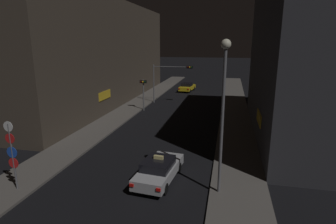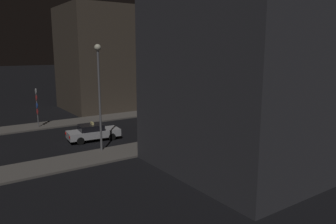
{
  "view_description": "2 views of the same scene",
  "coord_description": "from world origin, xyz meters",
  "px_view_note": "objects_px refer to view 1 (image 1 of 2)",
  "views": [
    {
      "loc": [
        5.44,
        -4.01,
        8.0
      ],
      "look_at": [
        -0.08,
        20.76,
        1.57
      ],
      "focal_mm": 29.45,
      "sensor_mm": 36.0,
      "label": 1
    },
    {
      "loc": [
        28.08,
        0.26,
        7.74
      ],
      "look_at": [
        1.96,
        18.11,
        1.73
      ],
      "focal_mm": 34.97,
      "sensor_mm": 36.0,
      "label": 2
    }
  ],
  "objects_px": {
    "far_car": "(187,87)",
    "street_lamp_near_block": "(223,95)",
    "taxi": "(159,169)",
    "traffic_light_overhead": "(169,75)",
    "traffic_light_left_kerb": "(143,89)",
    "sign_pole_left": "(12,152)"
  },
  "relations": [
    {
      "from": "far_car",
      "to": "sign_pole_left",
      "type": "xyz_separation_m",
      "value": [
        -4.27,
        -33.96,
        1.62
      ]
    },
    {
      "from": "taxi",
      "to": "traffic_light_overhead",
      "type": "bearing_deg",
      "value": 100.81
    },
    {
      "from": "far_car",
      "to": "traffic_light_overhead",
      "type": "relative_size",
      "value": 0.87
    },
    {
      "from": "taxi",
      "to": "street_lamp_near_block",
      "type": "xyz_separation_m",
      "value": [
        3.52,
        -0.72,
        4.71
      ]
    },
    {
      "from": "traffic_light_left_kerb",
      "to": "sign_pole_left",
      "type": "bearing_deg",
      "value": -93.52
    },
    {
      "from": "far_car",
      "to": "street_lamp_near_block",
      "type": "xyz_separation_m",
      "value": [
        6.6,
        -31.82,
        4.72
      ]
    },
    {
      "from": "taxi",
      "to": "traffic_light_overhead",
      "type": "distance_m",
      "value": 21.77
    },
    {
      "from": "taxi",
      "to": "far_car",
      "type": "relative_size",
      "value": 0.99
    },
    {
      "from": "traffic_light_overhead",
      "to": "taxi",
      "type": "bearing_deg",
      "value": -79.19
    },
    {
      "from": "street_lamp_near_block",
      "to": "far_car",
      "type": "bearing_deg",
      "value": 101.71
    },
    {
      "from": "taxi",
      "to": "street_lamp_near_block",
      "type": "distance_m",
      "value": 5.93
    },
    {
      "from": "taxi",
      "to": "traffic_light_overhead",
      "type": "height_order",
      "value": "traffic_light_overhead"
    },
    {
      "from": "traffic_light_overhead",
      "to": "sign_pole_left",
      "type": "distance_m",
      "value": 24.31
    },
    {
      "from": "traffic_light_overhead",
      "to": "traffic_light_left_kerb",
      "type": "distance_m",
      "value": 5.22
    },
    {
      "from": "street_lamp_near_block",
      "to": "sign_pole_left",
      "type": "bearing_deg",
      "value": -168.84
    },
    {
      "from": "taxi",
      "to": "traffic_light_left_kerb",
      "type": "bearing_deg",
      "value": 110.42
    },
    {
      "from": "taxi",
      "to": "traffic_light_left_kerb",
      "type": "distance_m",
      "value": 17.74
    },
    {
      "from": "traffic_light_overhead",
      "to": "traffic_light_left_kerb",
      "type": "height_order",
      "value": "traffic_light_overhead"
    },
    {
      "from": "far_car",
      "to": "sign_pole_left",
      "type": "relative_size",
      "value": 1.19
    },
    {
      "from": "sign_pole_left",
      "to": "traffic_light_left_kerb",
      "type": "bearing_deg",
      "value": 86.48
    },
    {
      "from": "street_lamp_near_block",
      "to": "traffic_light_overhead",
      "type": "bearing_deg",
      "value": 109.06
    },
    {
      "from": "taxi",
      "to": "street_lamp_near_block",
      "type": "bearing_deg",
      "value": -11.62
    }
  ]
}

